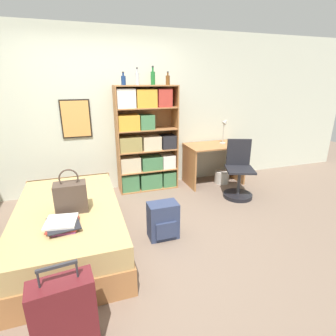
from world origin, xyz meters
The scene contains 16 objects.
ground_plane centered at (0.00, 0.00, 0.00)m, with size 14.00×14.00×0.00m, color #756051.
wall_back centered at (0.00, 1.60, 1.30)m, with size 10.00×0.09×2.60m.
bed centered at (-0.60, 0.02, 0.25)m, with size 1.11×1.95×0.50m.
handbag centered at (-0.54, -0.13, 0.67)m, with size 0.32×0.19×0.47m.
book_stack_on_bed centered at (-0.63, -0.44, 0.54)m, with size 0.34×0.37×0.07m.
suitcase centered at (-0.61, -1.29, 0.29)m, with size 0.43×0.23×0.72m.
bookcase centered at (0.62, 1.37, 0.82)m, with size 1.00×0.34×1.74m.
bottle_green centered at (0.31, 1.37, 1.81)m, with size 0.07×0.07×0.19m.
bottle_brown centered at (0.52, 1.36, 1.84)m, with size 0.06×0.06×0.25m.
bottle_clear centered at (0.79, 1.42, 1.85)m, with size 0.07×0.07×0.28m.
bottle_blue centered at (1.01, 1.34, 1.82)m, with size 0.07×0.07×0.20m.
desk centered at (1.86, 1.24, 0.49)m, with size 1.01×0.61×0.72m.
desk_lamp centered at (2.06, 1.28, 1.04)m, with size 0.15×0.11×0.47m.
desk_chair centered at (1.96, 0.58, 0.30)m, with size 0.54×0.54×0.92m.
backpack centered at (0.45, -0.16, 0.22)m, with size 0.35×0.26×0.45m.
waste_bin centered at (2.01, 1.18, 0.11)m, with size 0.26×0.26×0.22m.
Camera 1 is at (-0.38, -2.80, 1.81)m, focal length 28.00 mm.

